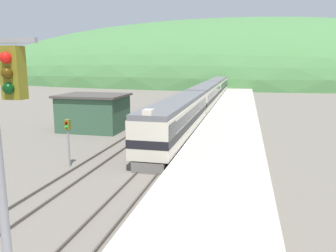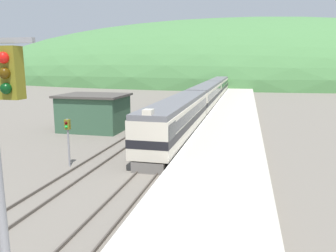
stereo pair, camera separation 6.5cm
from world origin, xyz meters
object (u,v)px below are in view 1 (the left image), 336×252
carriage_second (206,96)px  carriage_fifth (229,78)px  carriage_fourth (225,81)px  signal_post_siding (68,132)px  express_train_lead_car (178,118)px  carriage_third (218,86)px

carriage_second → carriage_fifth: size_ratio=1.00×
carriage_fourth → signal_post_siding: (-5.98, -79.16, 0.35)m
express_train_lead_car → carriage_third: (0.00, 46.02, -0.01)m
carriage_third → signal_post_siding: 56.18m
carriage_fourth → signal_post_siding: 79.39m
carriage_fourth → signal_post_siding: size_ratio=6.37×
express_train_lead_car → carriage_second: bearing=90.0°
carriage_fifth → signal_post_siding: 102.64m
express_train_lead_car → carriage_third: size_ratio=0.93×
carriage_third → carriage_fourth: size_ratio=1.00×
carriage_third → signal_post_siding: bearing=-96.1°
express_train_lead_car → carriage_third: 46.02m
carriage_fifth → signal_post_siding: carriage_fifth is taller
carriage_second → signal_post_siding: 33.10m
signal_post_siding → carriage_fifth: bearing=86.7°
carriage_fifth → signal_post_siding: size_ratio=6.37×
carriage_third → carriage_second: bearing=-90.0°
carriage_second → signal_post_siding: size_ratio=6.37×
express_train_lead_car → carriage_second: (0.00, 22.72, -0.01)m
carriage_third → carriage_fifth: 46.60m
signal_post_siding → carriage_second: bearing=79.6°
signal_post_siding → carriage_third: bearing=83.9°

